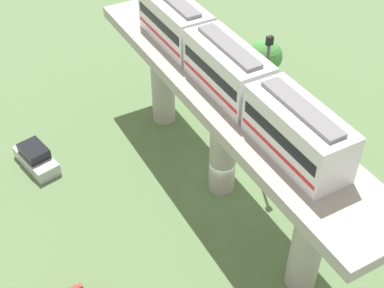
{
  "coord_description": "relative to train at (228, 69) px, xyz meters",
  "views": [
    {
      "loc": [
        -15.17,
        -22.93,
        27.93
      ],
      "look_at": [
        -2.5,
        -0.04,
        5.26
      ],
      "focal_mm": 49.25,
      "sensor_mm": 36.0,
      "label": 1
    }
  ],
  "objects": [
    {
      "name": "signal_post",
      "position": [
        3.4,
        0.49,
        -4.08
      ],
      "size": [
        0.44,
        0.28,
        11.37
      ],
      "color": "#4C4C51",
      "rests_on": "ground"
    },
    {
      "name": "train",
      "position": [
        0.0,
        0.0,
        0.0
      ],
      "size": [
        2.64,
        20.5,
        3.24
      ],
      "color": "silver",
      "rests_on": "viaduct"
    },
    {
      "name": "viaduct",
      "position": [
        0.0,
        0.04,
        -3.77
      ],
      "size": [
        5.2,
        28.85,
        8.77
      ],
      "color": "#A8A59E",
      "rests_on": "ground"
    },
    {
      "name": "ground_plane",
      "position": [
        0.0,
        0.04,
        -10.3
      ],
      "size": [
        120.0,
        120.0,
        0.0
      ],
      "primitive_type": "plane",
      "color": "#5B7A4C"
    },
    {
      "name": "parked_car_silver",
      "position": [
        -11.24,
        8.93,
        -9.56
      ],
      "size": [
        2.64,
        4.48,
        1.76
      ],
      "rotation": [
        0.0,
        0.0,
        0.21
      ],
      "color": "#B2B5BA",
      "rests_on": "ground"
    },
    {
      "name": "tree_near_viaduct",
      "position": [
        10.06,
        9.24,
        -7.04
      ],
      "size": [
        3.05,
        3.05,
        4.81
      ],
      "color": "brown",
      "rests_on": "ground"
    }
  ]
}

